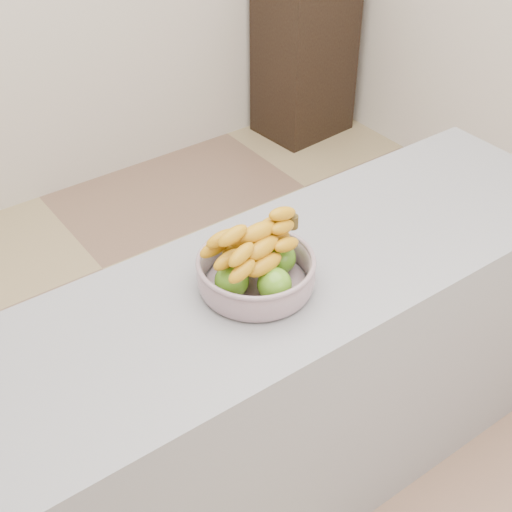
{
  "coord_description": "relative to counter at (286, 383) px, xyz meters",
  "views": [
    {
      "loc": [
        -0.96,
        -1.32,
        2.11
      ],
      "look_at": [
        -0.11,
        -0.16,
        1.0
      ],
      "focal_mm": 50.0,
      "sensor_mm": 36.0,
      "label": 1
    }
  ],
  "objects": [
    {
      "name": "cabinet",
      "position": [
        1.65,
        1.94,
        0.0
      ],
      "size": [
        0.53,
        0.44,
        0.91
      ],
      "primitive_type": "cube",
      "rotation": [
        0.0,
        0.0,
        0.08
      ],
      "color": "black",
      "rests_on": "ground"
    },
    {
      "name": "counter",
      "position": [
        0.0,
        0.0,
        0.0
      ],
      "size": [
        2.0,
        0.6,
        0.9
      ],
      "primitive_type": "cube",
      "color": "gray",
      "rests_on": "ground"
    },
    {
      "name": "fruit_bowl",
      "position": [
        -0.11,
        -0.0,
        0.51
      ],
      "size": [
        0.31,
        0.31,
        0.2
      ],
      "rotation": [
        0.0,
        0.0,
        0.02
      ],
      "color": "#A8BBCA",
      "rests_on": "counter"
    },
    {
      "name": "ground",
      "position": [
        0.0,
        0.16,
        -0.45
      ],
      "size": [
        4.0,
        4.0,
        0.0
      ],
      "primitive_type": "plane",
      "color": "tan",
      "rests_on": "ground"
    }
  ]
}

